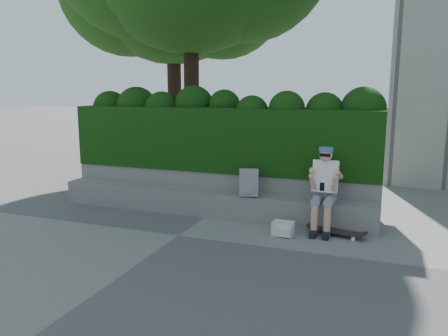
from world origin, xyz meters
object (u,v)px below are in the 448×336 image
at_px(backpack_plaid, 249,183).
at_px(person, 325,186).
at_px(skateboard, 336,231).
at_px(backpack_ground, 283,228).

bearing_deg(backpack_plaid, person, -19.64).
height_order(skateboard, backpack_plaid, backpack_plaid).
bearing_deg(person, backpack_ground, -141.90).
distance_m(skateboard, backpack_plaid, 1.69).
relative_size(person, backpack_plaid, 2.85).
bearing_deg(skateboard, backpack_plaid, -179.96).
bearing_deg(backpack_ground, person, 41.01).
height_order(backpack_plaid, backpack_ground, backpack_plaid).
xyz_separation_m(skateboard, backpack_plaid, (-1.55, 0.28, 0.62)).
distance_m(person, backpack_ground, 0.97).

